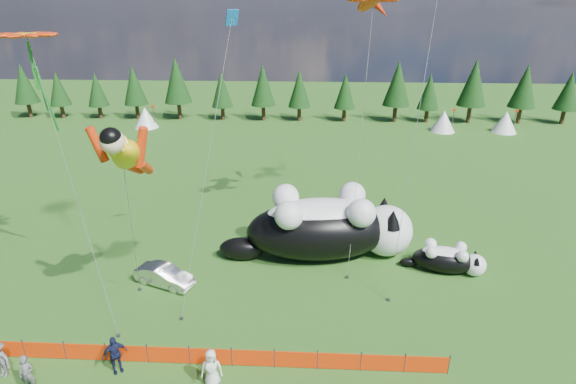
% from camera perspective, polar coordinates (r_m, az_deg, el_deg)
% --- Properties ---
extents(ground, '(160.00, 160.00, 0.00)m').
position_cam_1_polar(ground, '(25.22, -8.25, -16.14)').
color(ground, '#133D0B').
rests_on(ground, ground).
extents(safety_fence, '(22.06, 0.06, 1.10)m').
position_cam_1_polar(safety_fence, '(22.68, -9.80, -19.88)').
color(safety_fence, '#262626').
rests_on(safety_fence, ground).
extents(tree_line, '(90.00, 4.00, 8.00)m').
position_cam_1_polar(tree_line, '(65.39, -1.07, 12.49)').
color(tree_line, black).
rests_on(tree_line, ground).
extents(festival_tents, '(50.00, 3.20, 2.80)m').
position_cam_1_polar(festival_tents, '(61.23, 9.08, 9.01)').
color(festival_tents, white).
rests_on(festival_tents, ground).
extents(cat_large, '(12.92, 5.69, 4.67)m').
position_cam_1_polar(cat_large, '(29.78, 5.12, -4.32)').
color(cat_large, black).
rests_on(cat_large, ground).
extents(cat_small, '(5.21, 2.57, 1.89)m').
position_cam_1_polar(cat_small, '(30.32, 19.65, -8.00)').
color(cat_small, black).
rests_on(cat_small, ground).
extents(car, '(3.90, 2.51, 1.21)m').
position_cam_1_polar(car, '(28.52, -15.45, -10.21)').
color(car, silver).
rests_on(car, ground).
extents(spectator_a, '(0.69, 0.48, 1.80)m').
position_cam_1_polar(spectator_a, '(23.95, -30.25, -19.28)').
color(spectator_a, '#5E5E63').
rests_on(spectator_a, ground).
extents(spectator_c, '(1.26, 1.13, 1.94)m').
position_cam_1_polar(spectator_c, '(23.19, -21.14, -18.70)').
color(spectator_c, '#16193C').
rests_on(spectator_c, ground).
extents(spectator_e, '(1.03, 0.75, 1.94)m').
position_cam_1_polar(spectator_e, '(21.44, -9.68, -21.23)').
color(spectator_e, white).
rests_on(spectator_e, ground).
extents(superhero_kite, '(5.58, 5.73, 11.21)m').
position_cam_1_polar(superhero_kite, '(22.73, -19.87, 4.48)').
color(superhero_kite, '#E0BB0B').
rests_on(superhero_kite, ground).
extents(flower_kite, '(6.31, 6.69, 15.62)m').
position_cam_1_polar(flower_kite, '(26.69, -30.19, 16.47)').
color(flower_kite, red).
rests_on(flower_kite, ground).
extents(diamond_kite_a, '(3.31, 5.31, 16.29)m').
position_cam_1_polar(diamond_kite_a, '(24.41, -7.36, 19.84)').
color(diamond_kite_a, blue).
rests_on(diamond_kite_a, ground).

